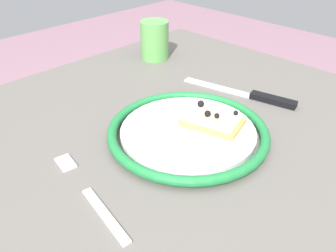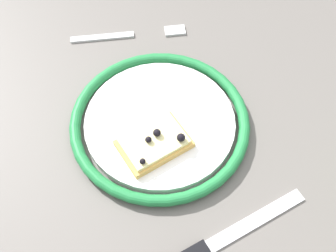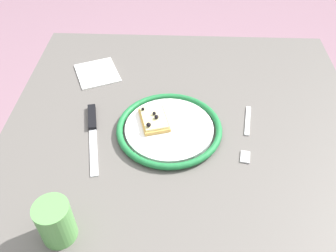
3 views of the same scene
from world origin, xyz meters
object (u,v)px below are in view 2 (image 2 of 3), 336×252
fork (130,35)px  knife (199,252)px  dining_table (140,141)px  plate (160,122)px  pizza_slice_near (154,143)px

fork → knife: bearing=-1.1°
dining_table → knife: (0.24, 0.02, 0.10)m
dining_table → knife: bearing=5.1°
dining_table → knife: knife is taller
plate → knife: (0.20, -0.01, -0.00)m
dining_table → plate: bearing=35.9°
pizza_slice_near → knife: (0.16, 0.01, -0.02)m
knife → fork: 0.39m
plate → fork: (-0.20, 0.00, -0.01)m
dining_table → pizza_slice_near: pizza_slice_near is taller
dining_table → fork: 0.19m
pizza_slice_near → fork: bearing=175.0°
pizza_slice_near → fork: size_ratio=0.55×
dining_table → pizza_slice_near: 0.14m
fork → plate: bearing=-0.5°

